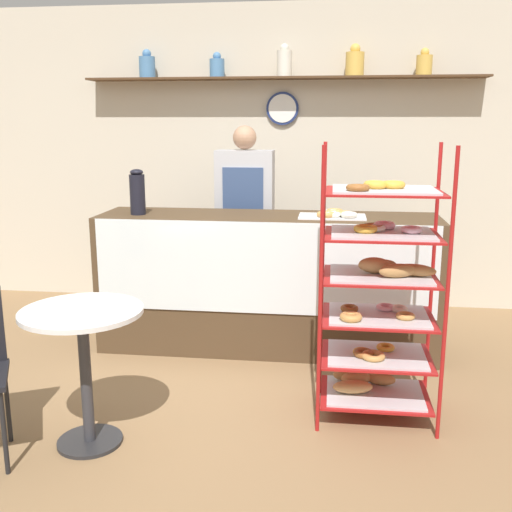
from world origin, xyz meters
The scene contains 8 objects.
ground_plane centered at (0.00, 0.00, 0.00)m, with size 14.00×14.00×0.00m, color olive.
back_wall centered at (0.00, 2.28, 1.37)m, with size 10.00×0.30×2.70m.
display_counter centered at (0.00, 1.04, 0.51)m, with size 2.48×0.62×1.01m.
pastry_rack centered at (0.73, 0.05, 0.72)m, with size 0.67×0.50×1.57m.
person_worker centered at (-0.25, 1.63, 0.89)m, with size 0.47×0.23×1.65m.
cafe_table centered at (-0.79, -0.48, 0.56)m, with size 0.63×0.63×0.75m.
coffee_carafe centered at (-0.95, 0.97, 1.18)m, with size 0.11×0.11×0.33m.
donut_tray_counter centered at (0.48, 1.01, 1.03)m, with size 0.47×0.28×0.05m.
Camera 1 is at (0.46, -3.25, 1.68)m, focal length 42.00 mm.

